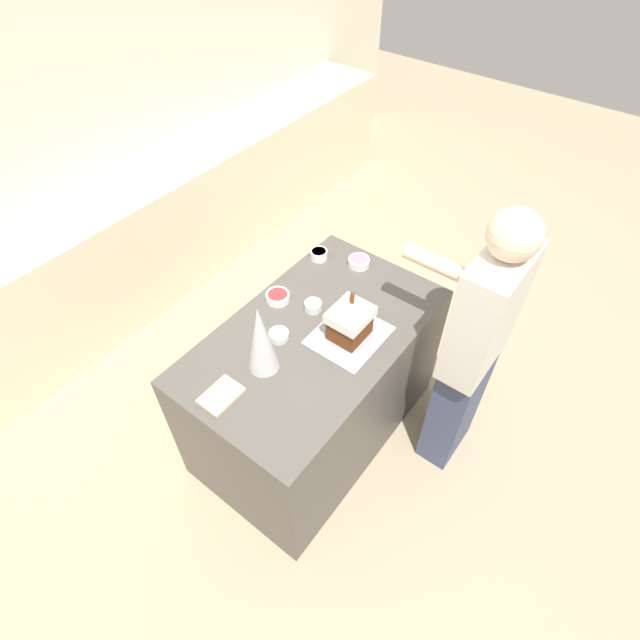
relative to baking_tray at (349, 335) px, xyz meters
The scene contains 14 objects.
ground_plane 0.92m from the baking_tray, 121.21° to the left, with size 12.00×12.00×0.00m, color tan.
wall_back 2.38m from the baking_tray, 92.25° to the left, with size 8.00×0.05×2.60m.
back_cabinet_block 2.07m from the baking_tray, 92.61° to the left, with size 6.00×0.60×0.93m.
kitchen_island 0.49m from the baking_tray, 121.21° to the left, with size 1.44×0.85×0.90m.
baking_tray is the anchor object (origin of this frame).
gingerbread_house 0.10m from the baking_tray, 28.91° to the left, with size 0.21×0.18×0.24m.
decorative_tree 0.50m from the baking_tray, 152.04° to the left, with size 0.15×0.15×0.39m.
candy_bowl_far_left 0.27m from the baking_tray, 81.53° to the left, with size 0.09×0.09×0.05m.
candy_bowl_behind_tray 0.64m from the baking_tray, 51.58° to the left, with size 0.10×0.10×0.05m.
candy_bowl_near_tray_left 0.46m from the baking_tray, 92.64° to the left, with size 0.13×0.13×0.04m.
candy_bowl_front_corner 0.56m from the baking_tray, 29.36° to the left, with size 0.13×0.13×0.05m.
candy_bowl_center_rear 0.36m from the baking_tray, 129.37° to the left, with size 0.10×0.10×0.04m.
cookbook 0.71m from the baking_tray, 159.26° to the left, with size 0.19×0.14×0.02m.
person 0.63m from the baking_tray, 60.78° to the right, with size 0.45×0.57×1.73m.
Camera 1 is at (-1.34, -1.06, 2.82)m, focal length 28.00 mm.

